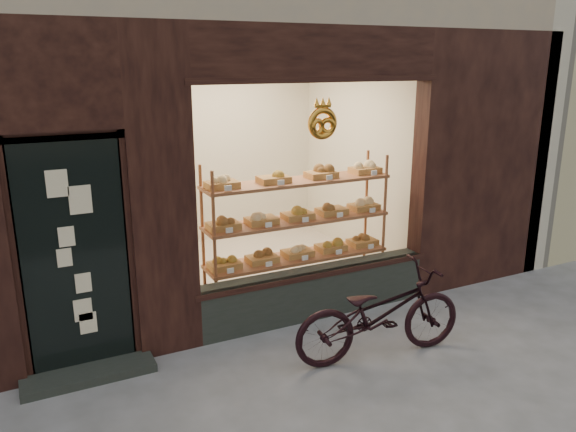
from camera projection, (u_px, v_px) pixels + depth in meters
display_shelf at (298, 232)px, 6.44m from camera, size 2.20×0.45×1.70m
bicycle at (380, 313)px, 5.32m from camera, size 1.77×0.80×0.90m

